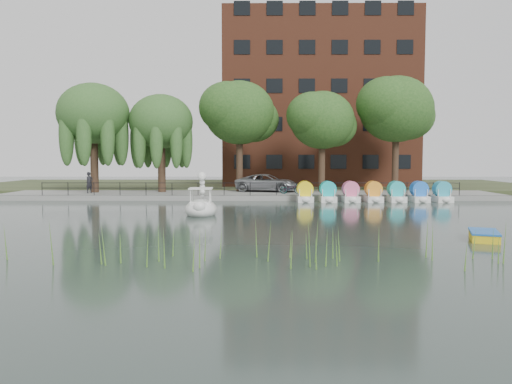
{
  "coord_description": "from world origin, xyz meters",
  "views": [
    {
      "loc": [
        0.67,
        -24.84,
        3.32
      ],
      "look_at": [
        0.5,
        4.0,
        1.3
      ],
      "focal_mm": 35.0,
      "sensor_mm": 36.0,
      "label": 1
    }
  ],
  "objects_px": {
    "swan_boat": "(201,206)",
    "yellow_rowboat": "(484,235)",
    "bicycle": "(291,188)",
    "minivan": "(267,182)",
    "pedestrian": "(89,181)"
  },
  "relations": [
    {
      "from": "bicycle",
      "to": "pedestrian",
      "type": "xyz_separation_m",
      "value": [
        -16.32,
        0.65,
        0.49
      ]
    },
    {
      "from": "bicycle",
      "to": "swan_boat",
      "type": "xyz_separation_m",
      "value": [
        -5.88,
        -11.13,
        -0.36
      ]
    },
    {
      "from": "pedestrian",
      "to": "swan_boat",
      "type": "xyz_separation_m",
      "value": [
        10.44,
        -11.78,
        -0.85
      ]
    },
    {
      "from": "minivan",
      "to": "yellow_rowboat",
      "type": "xyz_separation_m",
      "value": [
        8.31,
        -22.48,
        -1.05
      ]
    },
    {
      "from": "bicycle",
      "to": "minivan",
      "type": "bearing_deg",
      "value": 31.64
    },
    {
      "from": "pedestrian",
      "to": "yellow_rowboat",
      "type": "xyz_separation_m",
      "value": [
        22.79,
        -20.51,
        -1.19
      ]
    },
    {
      "from": "bicycle",
      "to": "swan_boat",
      "type": "relative_size",
      "value": 0.56
    },
    {
      "from": "minivan",
      "to": "swan_boat",
      "type": "height_order",
      "value": "swan_boat"
    },
    {
      "from": "swan_boat",
      "to": "yellow_rowboat",
      "type": "relative_size",
      "value": 1.34
    },
    {
      "from": "pedestrian",
      "to": "yellow_rowboat",
      "type": "height_order",
      "value": "pedestrian"
    },
    {
      "from": "minivan",
      "to": "yellow_rowboat",
      "type": "relative_size",
      "value": 2.69
    },
    {
      "from": "yellow_rowboat",
      "to": "swan_boat",
      "type": "bearing_deg",
      "value": 163.55
    },
    {
      "from": "swan_boat",
      "to": "yellow_rowboat",
      "type": "bearing_deg",
      "value": -37.99
    },
    {
      "from": "swan_boat",
      "to": "minivan",
      "type": "bearing_deg",
      "value": 70.89
    },
    {
      "from": "minivan",
      "to": "swan_boat",
      "type": "xyz_separation_m",
      "value": [
        -4.04,
        -13.74,
        -0.72
      ]
    }
  ]
}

